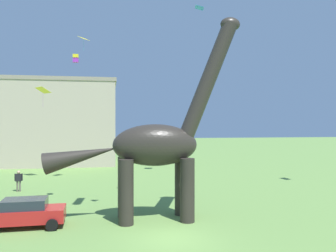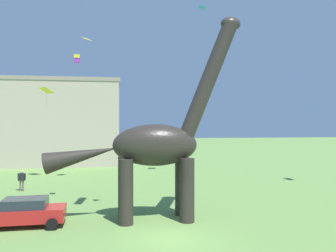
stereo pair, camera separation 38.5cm
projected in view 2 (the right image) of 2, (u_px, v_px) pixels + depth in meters
ground_plane at (169, 239)px, 16.92m from camera, size 240.00×240.00×0.00m
dinosaur_sculpture at (154, 145)px, 20.31m from camera, size 11.56×2.45×12.08m
parked_sedan_left at (25, 212)px, 18.90m from camera, size 4.27×2.03×1.55m
person_vendor_side at (123, 181)px, 30.17m from camera, size 0.39×0.17×1.04m
person_near_flyer at (22, 178)px, 28.98m from camera, size 0.65×0.29×1.74m
kite_mid_center at (77, 59)px, 23.34m from camera, size 0.39×0.39×0.53m
kite_high_right at (202, 7)px, 35.82m from camera, size 1.07×1.31×0.25m
kite_mid_left at (86, 39)px, 32.15m from camera, size 1.14×1.18×1.28m
kite_near_high at (46, 90)px, 34.66m from camera, size 1.71×1.80×1.99m
background_building_block at (63, 122)px, 48.41m from camera, size 15.82×8.78×11.71m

